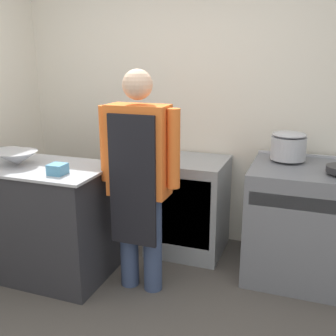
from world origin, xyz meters
The scene contains 9 objects.
wall_back centered at (0.00, 1.82, 1.35)m, with size 8.00×0.05×2.70m.
prep_counter centered at (-0.97, 0.68, 0.46)m, with size 1.30×0.65×0.92m.
stove centered at (1.15, 1.36, 0.46)m, with size 0.94×0.77×0.93m.
fridge_unit centered at (0.11, 1.47, 0.43)m, with size 0.66×0.61×0.86m.
person_cook centered at (-0.04, 0.74, 0.94)m, with size 0.61×0.24×1.66m.
mixing_bowl centered at (-1.03, 0.64, 0.97)m, with size 0.32×0.32×0.11m.
small_bowl centered at (-1.27, 0.81, 0.96)m, with size 0.21×0.21×0.08m.
plastic_tub centered at (-0.58, 0.53, 0.96)m, with size 0.12×0.12×0.08m.
stock_pot centered at (0.94, 1.50, 1.05)m, with size 0.28×0.28×0.23m.
Camera 1 is at (1.08, -1.74, 1.73)m, focal length 42.00 mm.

